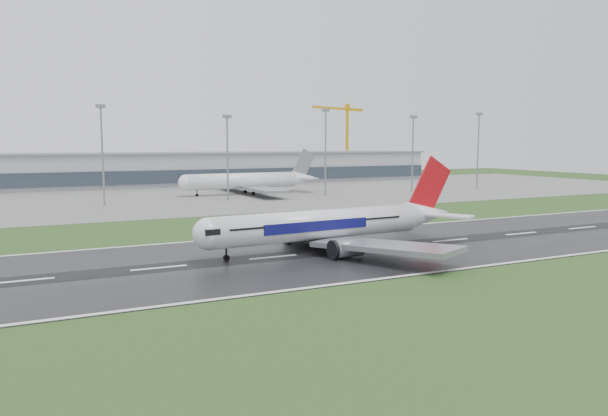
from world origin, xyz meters
TOP-DOWN VIEW (x-y plane):
  - ground at (0.00, 0.00)m, footprint 520.00×520.00m
  - runway at (0.00, 0.00)m, footprint 400.00×45.00m
  - apron at (0.00, 125.00)m, footprint 400.00×130.00m
  - terminal at (0.00, 185.00)m, footprint 240.00×36.00m
  - main_airliner at (-26.12, 2.06)m, footprint 59.66×57.15m
  - parked_airliner at (-1.03, 119.33)m, footprint 60.51×56.56m
  - tower_crane at (91.09, 200.00)m, footprint 41.78×17.34m
  - floodmast_1 at (-57.36, 100.00)m, footprint 0.64×0.64m
  - floodmast_2 at (-15.61, 100.00)m, footprint 0.64×0.64m
  - floodmast_3 at (23.51, 100.00)m, footprint 0.64×0.64m
  - floodmast_4 at (64.37, 100.00)m, footprint 0.64×0.64m
  - floodmast_5 at (99.68, 100.00)m, footprint 0.64×0.64m

SIDE VIEW (x-z plane):
  - ground at x=0.00m, z-range 0.00..0.00m
  - apron at x=0.00m, z-range 0.00..0.08m
  - runway at x=0.00m, z-range 0.00..0.10m
  - terminal at x=0.00m, z-range 0.00..15.00m
  - main_airliner at x=-26.12m, z-range 0.10..16.73m
  - parked_airliner at x=-1.03m, z-range 0.08..17.36m
  - floodmast_2 at x=-15.61m, z-range 0.00..28.87m
  - floodmast_4 at x=64.37m, z-range 0.00..30.38m
  - floodmast_1 at x=-57.36m, z-range 0.00..31.26m
  - floodmast_3 at x=23.51m, z-range 0.00..32.11m
  - floodmast_5 at x=99.68m, z-range 0.00..32.36m
  - tower_crane at x=91.09m, z-range 0.00..43.19m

